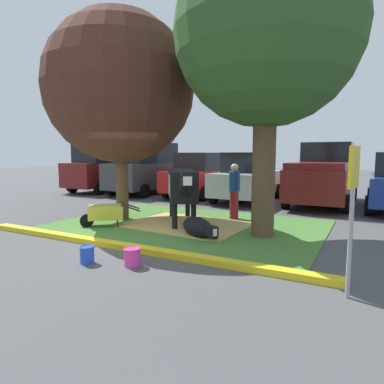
{
  "coord_description": "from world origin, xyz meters",
  "views": [
    {
      "loc": [
        4.94,
        -6.1,
        1.96
      ],
      "look_at": [
        0.55,
        2.1,
        0.9
      ],
      "focal_mm": 31.27,
      "sensor_mm": 36.0,
      "label": 1
    }
  ],
  "objects": [
    {
      "name": "cow_holstein",
      "position": [
        0.34,
        1.91,
        1.1
      ],
      "size": [
        2.08,
        2.79,
        1.56
      ],
      "color": "black",
      "rests_on": "ground"
    },
    {
      "name": "curb_yellow",
      "position": [
        0.57,
        -0.83,
        0.06
      ],
      "size": [
        8.29,
        0.24,
        0.12
      ],
      "primitive_type": "cube",
      "color": "yellow",
      "rests_on": "ground"
    },
    {
      "name": "parking_sign",
      "position": [
        4.75,
        -1.23,
        1.46
      ],
      "size": [
        0.12,
        0.44,
        2.07
      ],
      "color": "#99999E",
      "rests_on": "ground"
    },
    {
      "name": "bucket_blue",
      "position": [
        0.51,
        -1.84,
        0.16
      ],
      "size": [
        0.27,
        0.27,
        0.31
      ],
      "color": "blue",
      "rests_on": "ground"
    },
    {
      "name": "calf_lying",
      "position": [
        1.42,
        0.79,
        0.24
      ],
      "size": [
        1.28,
        0.99,
        0.48
      ],
      "color": "black",
      "rests_on": "ground"
    },
    {
      "name": "hay_bedding",
      "position": [
        0.55,
        1.8,
        0.03
      ],
      "size": [
        3.36,
        2.62,
        0.04
      ],
      "primitive_type": "cube",
      "rotation": [
        0.0,
        0.0,
        -0.07
      ],
      "color": "tan",
      "rests_on": "ground"
    },
    {
      "name": "bucket_pink",
      "position": [
        1.33,
        -1.57,
        0.17
      ],
      "size": [
        0.31,
        0.31,
        0.32
      ],
      "color": "#EA3893",
      "rests_on": "ground"
    },
    {
      "name": "suv_dark_grey",
      "position": [
        -4.84,
        7.45,
        1.27
      ],
      "size": [
        2.18,
        4.63,
        2.52
      ],
      "color": "#3D3D42",
      "rests_on": "ground"
    },
    {
      "name": "person_handler",
      "position": [
        1.37,
        3.27,
        0.9
      ],
      "size": [
        0.44,
        0.36,
        1.67
      ],
      "color": "maroon",
      "rests_on": "ground"
    },
    {
      "name": "suv_black",
      "position": [
        -7.44,
        7.42,
        1.27
      ],
      "size": [
        2.18,
        4.63,
        2.52
      ],
      "color": "maroon",
      "rests_on": "ground"
    },
    {
      "name": "sedan_silver",
      "position": [
        0.45,
        7.25,
        0.98
      ],
      "size": [
        2.08,
        4.43,
        2.02
      ],
      "color": "silver",
      "rests_on": "ground"
    },
    {
      "name": "hatchback_white",
      "position": [
        -2.02,
        7.72,
        0.98
      ],
      "size": [
        2.08,
        4.43,
        2.02
      ],
      "color": "red",
      "rests_on": "ground"
    },
    {
      "name": "shade_tree_right",
      "position": [
        2.73,
        1.59,
        4.63
      ],
      "size": [
        4.22,
        4.22,
        6.78
      ],
      "color": "brown",
      "rests_on": "ground"
    },
    {
      "name": "shade_tree_left",
      "position": [
        -1.59,
        1.68,
        3.85
      ],
      "size": [
        4.32,
        4.32,
        6.02
      ],
      "color": "brown",
      "rests_on": "ground"
    },
    {
      "name": "grass_island",
      "position": [
        0.57,
        1.84,
        0.01
      ],
      "size": [
        7.09,
        5.05,
        0.02
      ],
      "primitive_type": "cube",
      "color": "#477A33",
      "rests_on": "ground"
    },
    {
      "name": "ground_plane",
      "position": [
        0.0,
        0.0,
        0.0
      ],
      "size": [
        80.0,
        80.0,
        0.0
      ],
      "primitive_type": "plane",
      "color": "#4C4C4F"
    },
    {
      "name": "wheelbarrow",
      "position": [
        -1.34,
        0.65,
        0.39
      ],
      "size": [
        1.4,
        1.3,
        0.63
      ],
      "color": "gold",
      "rests_on": "ground"
    },
    {
      "name": "pickup_truck_black",
      "position": [
        3.34,
        7.81,
        1.11
      ],
      "size": [
        2.29,
        5.43,
        2.42
      ],
      "color": "maroon",
      "rests_on": "ground"
    }
  ]
}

